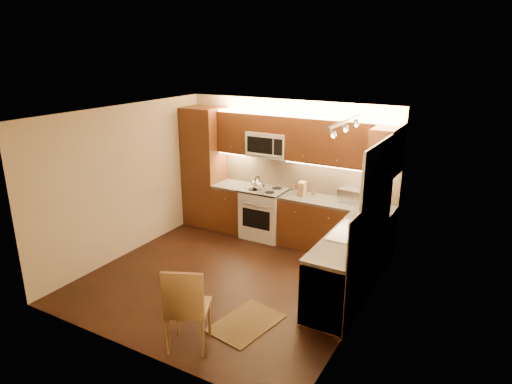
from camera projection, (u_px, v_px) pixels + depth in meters
The scene contains 37 objects.
floor at pixel (230, 278), 6.88m from camera, with size 4.00×4.00×0.01m, color black.
ceiling at pixel (226, 114), 6.11m from camera, with size 4.00×4.00×0.01m, color beige.
wall_back at pixel (288, 169), 8.15m from camera, with size 4.00×0.01×2.50m, color beige.
wall_front at pixel (127, 253), 4.84m from camera, with size 4.00×0.01×2.50m, color beige.
wall_left at pixel (126, 181), 7.43m from camera, with size 0.01×4.00×2.50m, color beige.
wall_right at pixel (364, 226), 5.56m from camera, with size 0.01×4.00×2.50m, color beige.
pantry at pixel (204, 167), 8.71m from camera, with size 0.70×0.60×2.30m, color #4A2510.
base_cab_back_left at pixel (234, 208), 8.62m from camera, with size 0.62×0.60×0.86m, color #4A2510.
counter_back_left at pixel (233, 185), 8.48m from camera, with size 0.62×0.60×0.04m, color #34312F.
base_cab_back_right at pixel (335, 228), 7.67m from camera, with size 1.92×0.60×0.86m, color #4A2510.
counter_back_right at pixel (336, 203), 7.53m from camera, with size 1.92×0.60×0.04m, color #34312F.
base_cab_right at pixel (347, 267), 6.28m from camera, with size 0.60×2.00×0.86m, color #4A2510.
counter_right at pixel (349, 238), 6.14m from camera, with size 0.60×2.00×0.04m, color #34312F.
dishwasher at pixel (329, 290), 5.70m from camera, with size 0.58×0.60×0.84m, color silver.
backsplash_back at pixel (306, 175), 7.99m from camera, with size 3.30×0.02×0.60m, color tan.
backsplash_right at pixel (372, 220), 5.91m from camera, with size 0.02×2.00×0.60m, color tan.
upper_cab_back_left at pixel (236, 132), 8.28m from camera, with size 0.62×0.35×0.75m, color #4A2510.
upper_cab_back_right at pixel (342, 143), 7.33m from camera, with size 1.92×0.35×0.75m, color #4A2510.
upper_cab_bridge at pixel (269, 123), 7.89m from camera, with size 0.76×0.35×0.31m, color #4A2510.
upper_cab_right_corner at pixel (384, 153), 6.61m from camera, with size 0.35×0.50×0.75m, color #4A2510.
stove at pixel (265, 213), 8.27m from camera, with size 0.76×0.65×0.92m, color silver, non-canonical shape.
microwave at pixel (269, 144), 7.99m from camera, with size 0.76×0.38×0.44m, color silver, non-canonical shape.
window_frame at pixel (377, 188), 5.91m from camera, with size 0.03×1.44×1.24m, color silver.
window_blinds at pixel (376, 187), 5.92m from camera, with size 0.02×1.36×1.16m, color silver.
sink at pixel (353, 228), 6.24m from camera, with size 0.52×0.86×0.15m, color silver, non-canonical shape.
faucet at pixel (366, 225), 6.13m from camera, with size 0.20×0.04×0.30m, color silver, non-canonical shape.
track_light_bar at pixel (346, 121), 5.73m from camera, with size 0.04×1.20×0.03m, color silver.
kettle at pixel (257, 183), 8.08m from camera, with size 0.22×0.22×0.25m, color silver, non-canonical shape.
toaster_oven at pixel (350, 195), 7.52m from camera, with size 0.36×0.27×0.22m, color silver.
knife_block at pixel (302, 189), 7.82m from camera, with size 0.11×0.17×0.24m, color #A87D4C.
spice_jar_a at pixel (307, 190), 7.97m from camera, with size 0.04×0.04×0.10m, color silver.
spice_jar_b at pixel (313, 193), 7.84m from camera, with size 0.05×0.05×0.09m, color brown.
spice_jar_c at pixel (304, 191), 7.94m from camera, with size 0.04×0.04×0.09m, color silver.
spice_jar_d at pixel (293, 187), 8.13m from camera, with size 0.04×0.04×0.10m, color brown.
soap_bottle at pixel (383, 214), 6.68m from camera, with size 0.09×0.09×0.20m, color silver.
rug at pixel (246, 323), 5.74m from camera, with size 0.62×0.93×0.01m, color black.
dining_chair at pixel (188, 305), 5.18m from camera, with size 0.47×0.47×1.06m, color #A87D4C, non-canonical shape.
Camera 1 is at (3.38, -5.15, 3.36)m, focal length 31.61 mm.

